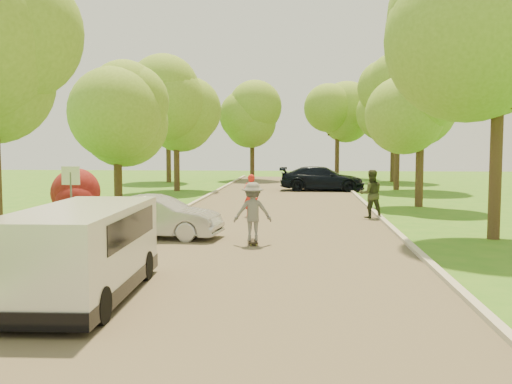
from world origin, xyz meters
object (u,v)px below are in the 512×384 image
(dark_sedan, at_px, (322,179))
(silver_sedan, at_px, (157,217))
(minivan, at_px, (83,251))
(person_olive, at_px, (371,194))
(street_sign, at_px, (71,187))
(skateboarder, at_px, (253,212))
(person_striped, at_px, (251,196))
(longboard, at_px, (253,241))

(dark_sedan, bearing_deg, silver_sedan, 165.39)
(minivan, relative_size, person_olive, 2.46)
(street_sign, bearing_deg, minivan, -65.89)
(dark_sedan, bearing_deg, skateboarder, 174.62)
(dark_sedan, height_order, person_olive, person_olive)
(minivan, bearing_deg, person_striped, 78.53)
(longboard, height_order, skateboarder, skateboarder)
(silver_sedan, bearing_deg, person_olive, -46.51)
(dark_sedan, bearing_deg, minivan, 170.65)
(longboard, bearing_deg, person_striped, -93.89)
(street_sign, height_order, dark_sedan, street_sign)
(silver_sedan, bearing_deg, minivan, -170.24)
(street_sign, relative_size, skateboarder, 1.31)
(longboard, height_order, person_olive, person_olive)
(person_striped, bearing_deg, minivan, 92.43)
(silver_sedan, bearing_deg, person_striped, -17.78)
(skateboarder, xyz_separation_m, person_olive, (4.03, 6.18, -0.00))
(person_striped, height_order, person_olive, person_olive)
(dark_sedan, relative_size, person_striped, 3.08)
(minivan, bearing_deg, dark_sedan, 76.22)
(dark_sedan, xyz_separation_m, person_striped, (-3.21, -13.06, 0.09))
(minivan, relative_size, skateboarder, 2.77)
(street_sign, height_order, skateboarder, street_sign)
(silver_sedan, relative_size, skateboarder, 2.36)
(silver_sedan, height_order, person_olive, person_olive)
(minivan, distance_m, person_olive, 13.79)
(person_striped, distance_m, person_olive, 4.62)
(longboard, distance_m, person_olive, 7.42)
(minivan, bearing_deg, longboard, 64.21)
(street_sign, distance_m, person_olive, 11.08)
(minivan, relative_size, longboard, 5.23)
(person_olive, bearing_deg, street_sign, 24.33)
(street_sign, distance_m, silver_sedan, 2.69)
(street_sign, bearing_deg, person_olive, 30.64)
(silver_sedan, height_order, person_striped, person_striped)
(person_striped, bearing_deg, street_sign, 60.95)
(street_sign, xyz_separation_m, longboard, (5.49, -0.55, -1.47))
(silver_sedan, height_order, skateboarder, skateboarder)
(minivan, bearing_deg, street_sign, 112.01)
(street_sign, height_order, minivan, street_sign)
(street_sign, bearing_deg, longboard, -5.67)
(silver_sedan, relative_size, longboard, 4.45)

